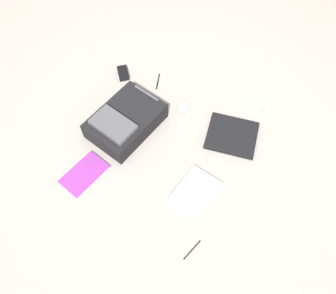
% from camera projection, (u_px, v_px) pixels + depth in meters
% --- Properties ---
extents(ground_plane, '(3.78, 3.78, 0.00)m').
position_uv_depth(ground_plane, '(168.00, 144.00, 2.18)').
color(ground_plane, gray).
extents(backpack, '(0.40, 0.50, 0.15)m').
position_uv_depth(backpack, '(125.00, 121.00, 2.19)').
color(backpack, black).
rests_on(backpack, ground_plane).
extents(laptop, '(0.35, 0.32, 0.03)m').
position_uv_depth(laptop, '(232.00, 135.00, 2.19)').
color(laptop, black).
rests_on(laptop, ground_plane).
extents(book_blue, '(0.24, 0.30, 0.02)m').
position_uv_depth(book_blue, '(195.00, 192.00, 2.01)').
color(book_blue, silver).
rests_on(book_blue, ground_plane).
extents(book_comic, '(0.22, 0.30, 0.02)m').
position_uv_depth(book_comic, '(84.00, 174.00, 2.07)').
color(book_comic, silver).
rests_on(book_comic, ground_plane).
extents(computer_mouse, '(0.07, 0.11, 0.04)m').
position_uv_depth(computer_mouse, '(184.00, 107.00, 2.30)').
color(computer_mouse, silver).
rests_on(computer_mouse, ground_plane).
extents(cable_coil, '(0.13, 0.13, 0.02)m').
position_uv_depth(cable_coil, '(257.00, 107.00, 2.31)').
color(cable_coil, silver).
rests_on(cable_coil, ground_plane).
extents(power_brick, '(0.13, 0.13, 0.03)m').
position_uv_depth(power_brick, '(123.00, 73.00, 2.45)').
color(power_brick, black).
rests_on(power_brick, ground_plane).
extents(pen_black, '(0.04, 0.13, 0.01)m').
position_uv_depth(pen_black, '(192.00, 250.00, 1.85)').
color(pen_black, black).
rests_on(pen_black, ground_plane).
extents(pen_blue, '(0.05, 0.13, 0.01)m').
position_uv_depth(pen_blue, '(158.00, 81.00, 2.43)').
color(pen_blue, black).
rests_on(pen_blue, ground_plane).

